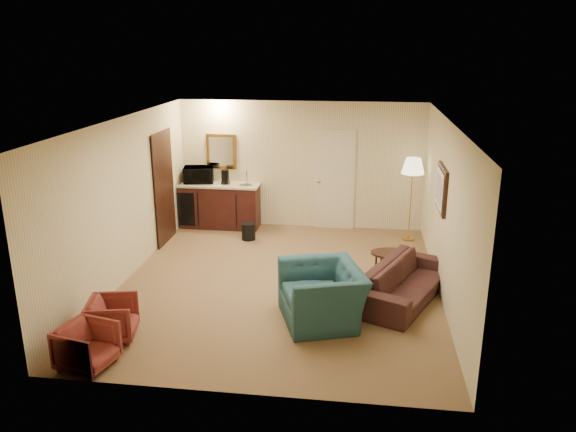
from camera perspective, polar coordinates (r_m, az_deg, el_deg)
name	(u,v)px	position (r m, az deg, el deg)	size (l,w,h in m)	color
ground	(280,283)	(9.09, -0.85, -6.83)	(6.00, 6.00, 0.00)	brown
room_walls	(280,168)	(9.29, -0.79, 4.87)	(5.02, 6.01, 2.61)	beige
wetbar_cabinet	(220,205)	(11.76, -6.89, 1.07)	(1.64, 0.58, 0.92)	#361411
sofa	(406,275)	(8.57, 11.88, -5.93)	(2.00, 0.58, 0.78)	black
teal_armchair	(322,286)	(7.75, 3.51, -7.06)	(1.19, 0.77, 1.04)	#204651
rose_chair_near	(113,316)	(7.74, -17.40, -9.70)	(0.59, 0.55, 0.60)	maroon
rose_chair_far	(87,344)	(7.18, -19.77, -12.18)	(0.58, 0.54, 0.60)	maroon
coffee_table	(392,264)	(9.43, 10.55, -4.83)	(0.73, 0.49, 0.42)	black
floor_lamp	(411,199)	(11.04, 12.37, 1.65)	(0.43, 0.43, 1.64)	#B18F3B
waste_bin	(248,231)	(11.01, -4.04, -1.56)	(0.27, 0.27, 0.33)	black
microwave	(199,173)	(11.78, -9.08, 4.35)	(0.60, 0.33, 0.41)	black
coffee_maker	(225,177)	(11.59, -6.40, 3.96)	(0.16, 0.16, 0.30)	black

